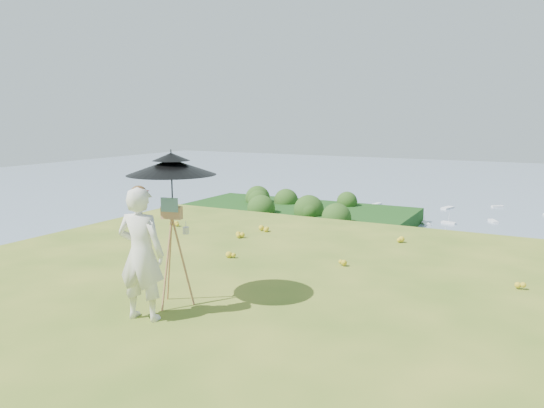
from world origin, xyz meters
The scene contains 12 objects.
ground centered at (0.00, 0.00, 0.00)m, with size 14.00×14.00×0.00m, color #446C1E.
shoreline_tier centered at (0.00, 75.00, -36.00)m, with size 170.00×28.00×8.00m, color #6C6656.
bay_water centered at (0.00, 240.00, -34.00)m, with size 700.00×700.00×0.00m, color #7083A0.
peninsula centered at (-75.00, 155.00, -29.00)m, with size 90.00×60.00×12.00m, color #123C10, non-canonical shape.
slope_trees centered at (0.00, 35.00, -15.00)m, with size 110.00×50.00×6.00m, color #244E17, non-canonical shape.
harbor_town centered at (0.00, 75.00, -29.50)m, with size 110.00×22.00×5.00m, color beige, non-canonical shape.
moored_boats centered at (-12.50, 161.00, -33.65)m, with size 140.00×140.00×0.70m, color white, non-canonical shape.
wildflowers centered at (0.00, 0.25, 0.06)m, with size 10.00×10.50×0.12m, color gold, non-canonical shape.
painter centered at (-1.60, -0.67, 0.89)m, with size 0.65×0.42×1.77m, color white.
field_easel centered at (-1.56, -0.06, 0.78)m, with size 0.59×0.59×1.56m, color #AC6C48, non-canonical shape.
sun_umbrella centered at (-1.57, -0.03, 1.75)m, with size 1.24×1.24×0.93m, color black, non-canonical shape.
painter_cap centered at (-1.60, -0.67, 1.72)m, with size 0.22×0.26×0.10m, color #C0696F, non-canonical shape.
Camera 1 is at (3.05, -5.80, 2.66)m, focal length 35.00 mm.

